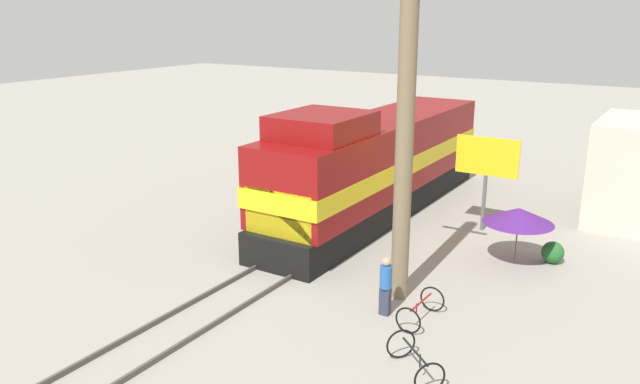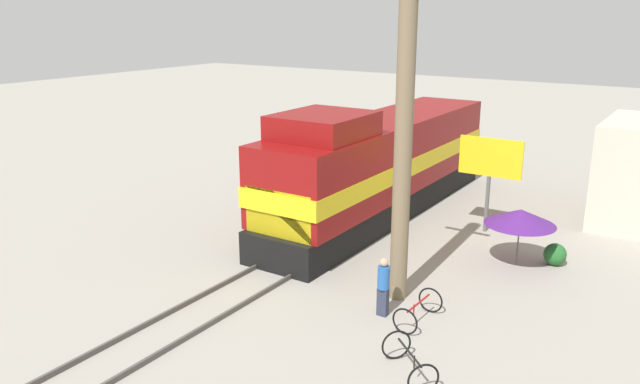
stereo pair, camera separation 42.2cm
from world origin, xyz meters
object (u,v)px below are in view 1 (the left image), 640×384
object	(u,v)px
billboard_sign	(487,161)
bicycle	(421,309)
vendor_umbrella	(519,216)
bicycle_spare	(415,360)
person_bystander	(386,284)
locomotive	(375,166)
utility_pole	(405,135)

from	to	relation	value
billboard_sign	bicycle	distance (m)	8.71
vendor_umbrella	bicycle	size ratio (longest dim) A/B	1.45
vendor_umbrella	bicycle_spare	world-z (taller)	vendor_umbrella
billboard_sign	person_bystander	bearing A→B (deg)	-90.57
bicycle	locomotive	bearing A→B (deg)	127.17
utility_pole	vendor_umbrella	xyz separation A→B (m)	(2.28, 4.43, -3.24)
billboard_sign	person_bystander	xyz separation A→B (m)	(-0.08, -8.45, -1.84)
locomotive	utility_pole	distance (m)	8.24
utility_pole	billboard_sign	bearing A→B (deg)	87.94
locomotive	bicycle	distance (m)	9.56
utility_pole	bicycle	xyz separation A→B (m)	(1.20, -1.17, -4.58)
bicycle_spare	locomotive	bearing A→B (deg)	72.75
billboard_sign	person_bystander	world-z (taller)	billboard_sign
billboard_sign	bicycle	xyz separation A→B (m)	(0.94, -8.32, -2.40)
utility_pole	billboard_sign	distance (m)	7.48
utility_pole	bicycle_spare	distance (m)	6.24
bicycle	bicycle_spare	size ratio (longest dim) A/B	0.94
locomotive	vendor_umbrella	world-z (taller)	locomotive
vendor_umbrella	billboard_sign	world-z (taller)	billboard_sign
billboard_sign	bicycle_spare	bearing A→B (deg)	-80.22
locomotive	bicycle_spare	size ratio (longest dim) A/B	8.78
locomotive	utility_pole	world-z (taller)	utility_pole
locomotive	billboard_sign	xyz separation A→B (m)	(4.46, 0.63, 0.62)
locomotive	vendor_umbrella	bearing A→B (deg)	-17.86
person_bystander	bicycle	xyz separation A→B (m)	(1.03, 0.14, -0.56)
vendor_umbrella	bicycle_spare	xyz separation A→B (m)	(-0.15, -8.12, -1.32)
utility_pole	vendor_umbrella	world-z (taller)	utility_pole
bicycle_spare	person_bystander	bearing A→B (deg)	80.20
locomotive	vendor_umbrella	distance (m)	6.83
billboard_sign	person_bystander	distance (m)	8.65
locomotive	person_bystander	world-z (taller)	locomotive
vendor_umbrella	bicycle	xyz separation A→B (m)	(-1.08, -5.59, -1.34)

